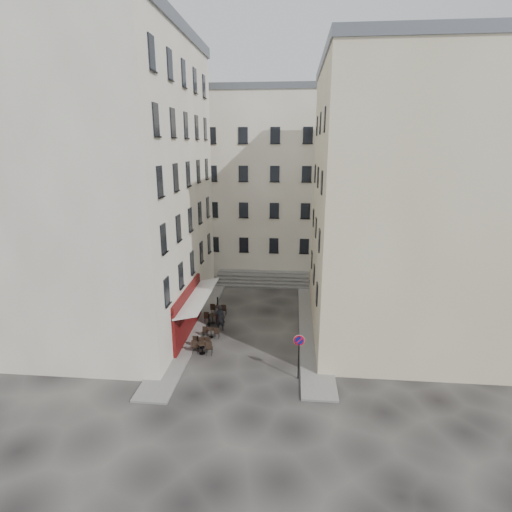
# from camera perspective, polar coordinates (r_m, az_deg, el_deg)

# --- Properties ---
(ground) EXTENTS (90.00, 90.00, 0.00)m
(ground) POSITION_cam_1_polar(r_m,az_deg,el_deg) (27.92, -1.10, -12.47)
(ground) COLOR black
(ground) RESTS_ON ground
(sidewalk_left) EXTENTS (2.00, 22.00, 0.12)m
(sidewalk_left) POSITION_cam_1_polar(r_m,az_deg,el_deg) (32.18, -8.37, -8.56)
(sidewalk_left) COLOR slate
(sidewalk_left) RESTS_ON ground
(sidewalk_right) EXTENTS (2.00, 18.00, 0.12)m
(sidewalk_right) POSITION_cam_1_polar(r_m,az_deg,el_deg) (30.48, 8.11, -9.99)
(sidewalk_right) COLOR slate
(sidewalk_right) RESTS_ON ground
(building_left) EXTENTS (12.20, 16.20, 20.60)m
(building_left) POSITION_cam_1_polar(r_m,az_deg,el_deg) (30.68, -20.69, 9.31)
(building_left) COLOR beige
(building_left) RESTS_ON ground
(building_right) EXTENTS (12.20, 14.20, 18.60)m
(building_right) POSITION_cam_1_polar(r_m,az_deg,el_deg) (29.27, 20.67, 7.08)
(building_right) COLOR #BCB28C
(building_right) RESTS_ON ground
(building_back) EXTENTS (18.20, 10.20, 18.60)m
(building_back) POSITION_cam_1_polar(r_m,az_deg,el_deg) (43.82, 0.34, 10.56)
(building_back) COLOR beige
(building_back) RESTS_ON ground
(cafe_storefront) EXTENTS (1.74, 7.30, 3.50)m
(cafe_storefront) POSITION_cam_1_polar(r_m,az_deg,el_deg) (28.76, -9.55, -7.69)
(cafe_storefront) COLOR #4E0C0B
(cafe_storefront) RESTS_ON ground
(stone_steps) EXTENTS (9.00, 3.15, 0.80)m
(stone_steps) POSITION_cam_1_polar(r_m,az_deg,el_deg) (39.29, 0.95, -3.34)
(stone_steps) COLOR #5A5855
(stone_steps) RESTS_ON ground
(bollard_near) EXTENTS (0.12, 0.12, 0.98)m
(bollard_near) POSITION_cam_1_polar(r_m,az_deg,el_deg) (27.34, -8.29, -12.06)
(bollard_near) COLOR black
(bollard_near) RESTS_ON ground
(bollard_mid) EXTENTS (0.12, 0.12, 0.98)m
(bollard_mid) POSITION_cam_1_polar(r_m,az_deg,el_deg) (30.40, -6.75, -9.04)
(bollard_mid) COLOR black
(bollard_mid) RESTS_ON ground
(bollard_far) EXTENTS (0.12, 0.12, 0.98)m
(bollard_far) POSITION_cam_1_polar(r_m,az_deg,el_deg) (33.54, -5.51, -6.58)
(bollard_far) COLOR black
(bollard_far) RESTS_ON ground
(no_parking_sign) EXTENTS (0.63, 0.10, 2.77)m
(no_parking_sign) POSITION_cam_1_polar(r_m,az_deg,el_deg) (23.44, 6.15, -12.97)
(no_parking_sign) COLOR black
(no_parking_sign) RESTS_ON ground
(bistro_table_a) EXTENTS (1.37, 0.64, 0.96)m
(bistro_table_a) POSITION_cam_1_polar(r_m,az_deg,el_deg) (26.75, -7.67, -12.76)
(bistro_table_a) COLOR black
(bistro_table_a) RESTS_ON ground
(bistro_table_b) EXTENTS (1.25, 0.59, 0.88)m
(bistro_table_b) POSITION_cam_1_polar(r_m,az_deg,el_deg) (27.46, -7.69, -12.08)
(bistro_table_b) COLOR black
(bistro_table_b) RESTS_ON ground
(bistro_table_c) EXTENTS (1.18, 0.55, 0.83)m
(bistro_table_c) POSITION_cam_1_polar(r_m,az_deg,el_deg) (28.76, -6.42, -10.74)
(bistro_table_c) COLOR black
(bistro_table_c) RESTS_ON ground
(bistro_table_d) EXTENTS (1.31, 0.61, 0.92)m
(bistro_table_d) POSITION_cam_1_polar(r_m,az_deg,el_deg) (30.83, -6.20, -8.77)
(bistro_table_d) COLOR black
(bistro_table_d) RESTS_ON ground
(bistro_table_e) EXTENTS (1.29, 0.61, 0.91)m
(bistro_table_e) POSITION_cam_1_polar(r_m,az_deg,el_deg) (32.30, -5.36, -7.59)
(bistro_table_e) COLOR black
(bistro_table_e) RESTS_ON ground
(pedestrian) EXTENTS (0.71, 0.47, 1.95)m
(pedestrian) POSITION_cam_1_polar(r_m,az_deg,el_deg) (29.55, -5.16, -8.78)
(pedestrian) COLOR black
(pedestrian) RESTS_ON ground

